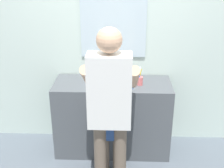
{
  "coord_description": "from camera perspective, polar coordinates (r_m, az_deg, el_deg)",
  "views": [
    {
      "loc": [
        0.12,
        -2.85,
        2.21
      ],
      "look_at": [
        0.0,
        0.15,
        0.93
      ],
      "focal_mm": 47.88,
      "sensor_mm": 36.0,
      "label": 1
    }
  ],
  "objects": [
    {
      "name": "vanity_cabinet",
      "position": [
        3.62,
        0.09,
        -6.27
      ],
      "size": [
        1.35,
        0.54,
        0.88
      ],
      "primitive_type": "cube",
      "color": "#4C5156",
      "rests_on": "ground"
    },
    {
      "name": "child_toddler",
      "position": [
        3.23,
        -0.17,
        -8.39
      ],
      "size": [
        0.27,
        0.27,
        0.89
      ],
      "color": "#6B5B4C",
      "rests_on": "ground"
    },
    {
      "name": "faucet",
      "position": [
        3.56,
        0.21,
        2.53
      ],
      "size": [
        0.18,
        0.14,
        0.18
      ],
      "color": "#B7BABF",
      "rests_on": "vanity_cabinet"
    },
    {
      "name": "back_wall",
      "position": [
        3.58,
        0.29,
        9.13
      ],
      "size": [
        4.4,
        0.1,
        2.7
      ],
      "color": "silver",
      "rests_on": "ground"
    },
    {
      "name": "adult_parent",
      "position": [
        2.7,
        -0.37,
        -3.21
      ],
      "size": [
        0.52,
        0.55,
        1.69
      ],
      "color": "#6B5B4C",
      "rests_on": "ground"
    },
    {
      "name": "sink_basin",
      "position": [
        3.38,
        0.08,
        0.95
      ],
      "size": [
        0.33,
        0.33,
        0.11
      ],
      "color": "white",
      "rests_on": "vanity_cabinet"
    },
    {
      "name": "ground_plane",
      "position": [
        3.61,
        -0.09,
        -14.74
      ],
      "size": [
        14.0,
        14.0,
        0.0
      ],
      "primitive_type": "plane",
      "color": "slate"
    },
    {
      "name": "toothbrush_cup",
      "position": [
        3.37,
        5.32,
        0.72
      ],
      "size": [
        0.07,
        0.07,
        0.21
      ],
      "color": "#D86666",
      "rests_on": "vanity_cabinet"
    }
  ]
}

